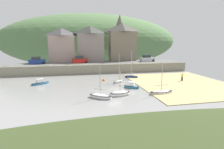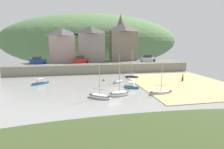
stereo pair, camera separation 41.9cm
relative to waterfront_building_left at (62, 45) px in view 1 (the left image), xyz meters
The scene contains 19 objects.
ground 37.35m from the waterfront_building_left, 71.45° to the right, with size 48.00×41.00×0.61m.
quay_seawall 14.15m from the waterfront_building_left, 36.87° to the right, with size 48.00×9.40×2.40m.
hillside_backdrop 32.05m from the waterfront_building_left, 69.50° to the left, with size 80.00×44.00×24.02m.
waterfront_building_left is the anchor object (origin of this frame).
waterfront_building_centre 8.22m from the waterfront_building_left, ahead, with size 7.93×5.59×10.42m.
waterfront_building_right 18.21m from the waterfront_building_left, ahead, with size 8.40×4.48×11.35m.
church_with_spire 18.90m from the waterfront_building_left, 12.34° to the left, with size 3.00×3.00×14.53m.
sailboat_blue_trim 34.25m from the waterfront_building_left, 59.40° to the right, with size 4.31×1.79×4.99m.
sailboat_white_hull 31.08m from the waterfront_building_left, 70.13° to the right, with size 3.65×1.99×4.13m.
fishing_boat_green 30.80m from the waterfront_building_left, 76.28° to the right, with size 3.76×3.26×5.20m.
motorboat_with_cabin 19.85m from the waterfront_building_left, 100.07° to the right, with size 3.56×2.66×1.26m.
dinghy_open_wooden 23.64m from the waterfront_building_left, 44.05° to the right, with size 3.16×2.45×6.69m.
sailboat_far_left 28.82m from the waterfront_building_left, 61.23° to the right, with size 3.06×2.64×1.31m.
rowboat_small_beached 24.53m from the waterfront_building_left, 58.63° to the right, with size 3.19×2.47×6.02m.
parked_car_near_slipway 8.73m from the waterfront_building_left, 144.23° to the right, with size 4.22×2.02×1.95m.
parked_car_by_wall 7.80m from the waterfront_building_left, 42.77° to the right, with size 4.26×2.14×1.95m.
parked_car_end_of_row 25.40m from the waterfront_building_left, 10.34° to the right, with size 4.17×1.88×1.95m.
person_on_slipway 33.92m from the waterfront_building_left, 39.74° to the right, with size 0.34×0.34×1.62m.
mooring_buoy 21.20m from the waterfront_building_left, 61.88° to the right, with size 0.58×0.58×0.58m.
Camera 1 is at (-6.58, -29.11, 8.34)m, focal length 28.52 mm.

